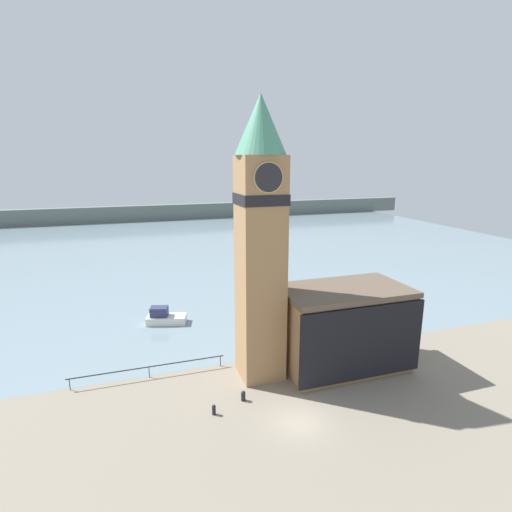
{
  "coord_description": "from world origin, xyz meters",
  "views": [
    {
      "loc": [
        -11.33,
        -24.11,
        19.24
      ],
      "look_at": [
        -1.59,
        5.59,
        11.73
      ],
      "focal_mm": 28.0,
      "sensor_mm": 36.0,
      "label": 1
    }
  ],
  "objects_px": {
    "boat_near": "(165,317)",
    "mooring_bollard_near": "(214,409)",
    "pier_building": "(344,327)",
    "mooring_bollard_far": "(243,395)",
    "clock_tower": "(260,236)"
  },
  "relations": [
    {
      "from": "pier_building",
      "to": "boat_near",
      "type": "relative_size",
      "value": 2.39
    },
    {
      "from": "mooring_bollard_near",
      "to": "mooring_bollard_far",
      "type": "distance_m",
      "value": 2.89
    },
    {
      "from": "mooring_bollard_far",
      "to": "mooring_bollard_near",
      "type": "bearing_deg",
      "value": -158.42
    },
    {
      "from": "boat_near",
      "to": "mooring_bollard_near",
      "type": "distance_m",
      "value": 19.45
    },
    {
      "from": "mooring_bollard_near",
      "to": "clock_tower",
      "type": "bearing_deg",
      "value": 40.76
    },
    {
      "from": "clock_tower",
      "to": "boat_near",
      "type": "xyz_separation_m",
      "value": [
        -7.19,
        14.74,
        -12.19
      ]
    },
    {
      "from": "pier_building",
      "to": "mooring_bollard_far",
      "type": "relative_size",
      "value": 13.78
    },
    {
      "from": "boat_near",
      "to": "mooring_bollard_far",
      "type": "height_order",
      "value": "boat_near"
    },
    {
      "from": "clock_tower",
      "to": "mooring_bollard_near",
      "type": "xyz_separation_m",
      "value": [
        -5.35,
        -4.62,
        -12.5
      ]
    },
    {
      "from": "boat_near",
      "to": "mooring_bollard_near",
      "type": "height_order",
      "value": "boat_near"
    },
    {
      "from": "clock_tower",
      "to": "pier_building",
      "type": "distance_m",
      "value": 12.1
    },
    {
      "from": "pier_building",
      "to": "mooring_bollard_far",
      "type": "distance_m",
      "value": 11.5
    },
    {
      "from": "boat_near",
      "to": "mooring_bollard_far",
      "type": "relative_size",
      "value": 5.77
    },
    {
      "from": "boat_near",
      "to": "mooring_bollard_far",
      "type": "distance_m",
      "value": 18.85
    },
    {
      "from": "clock_tower",
      "to": "mooring_bollard_far",
      "type": "relative_size",
      "value": 28.23
    }
  ]
}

